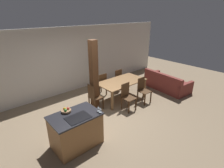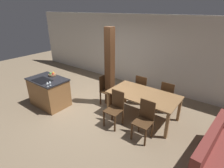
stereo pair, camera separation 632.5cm
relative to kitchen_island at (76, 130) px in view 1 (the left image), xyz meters
name	(u,v)px [view 1 (the left image)]	position (x,y,z in m)	size (l,w,h in m)	color
ground_plane	(102,117)	(1.30, 0.59, -0.45)	(16.00, 16.00, 0.00)	#847056
wall_back	(62,62)	(1.30, 3.17, 0.90)	(11.20, 0.08, 2.70)	silver
kitchen_island	(76,130)	(0.00, 0.00, 0.00)	(1.20, 0.81, 0.91)	olive
fruit_bowl	(66,110)	(-0.09, 0.26, 0.49)	(0.24, 0.24, 0.11)	#99704C
wine_glass_near	(100,109)	(0.53, -0.33, 0.56)	(0.07, 0.07, 0.14)	silver
wine_glass_middle	(98,108)	(0.53, -0.25, 0.56)	(0.07, 0.07, 0.14)	silver
dining_table	(121,83)	(2.71, 1.15, 0.20)	(1.88, 1.03, 0.74)	olive
dining_chair_near_left	(127,96)	(2.29, 0.42, 0.05)	(0.40, 0.40, 0.96)	#472D19
dining_chair_near_right	(143,90)	(3.13, 0.42, 0.05)	(0.40, 0.40, 0.96)	#472D19
dining_chair_far_left	(101,84)	(2.29, 1.89, 0.05)	(0.40, 0.40, 0.96)	#472D19
dining_chair_far_right	(117,79)	(3.13, 1.89, 0.05)	(0.40, 0.40, 0.96)	#472D19
dining_chair_head_end	(94,97)	(1.39, 1.15, 0.05)	(0.40, 0.40, 0.96)	#472D19
couch	(167,84)	(4.85, 0.47, -0.19)	(1.12, 2.01, 0.80)	maroon
timber_post	(94,76)	(1.48, 1.23, 0.76)	(0.23, 0.23, 2.42)	#4C2D19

